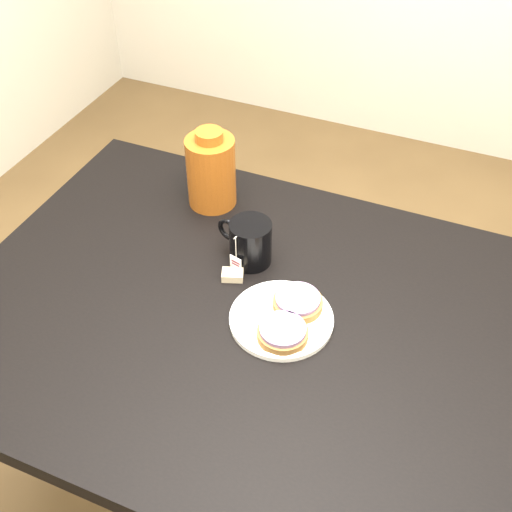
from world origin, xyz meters
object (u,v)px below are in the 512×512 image
at_px(mug, 250,242).
at_px(bagel_package, 211,171).
at_px(bagel_front, 283,332).
at_px(teabag_pouch, 233,275).
at_px(bagel_back, 298,302).
at_px(table, 292,353).
at_px(plate, 281,318).

bearing_deg(mug, bagel_package, 151.19).
bearing_deg(bagel_front, teabag_pouch, 143.29).
bearing_deg(bagel_package, mug, -43.34).
bearing_deg(bagel_front, bagel_back, 90.57).
xyz_separation_m(mug, bagel_package, (-0.17, 0.16, 0.04)).
relative_size(bagel_back, bagel_front, 1.04).
height_order(table, teabag_pouch, teabag_pouch).
bearing_deg(teabag_pouch, bagel_back, -11.88).
height_order(bagel_back, bagel_package, bagel_package).
xyz_separation_m(bagel_back, teabag_pouch, (-0.16, 0.03, -0.02)).
relative_size(table, bagel_back, 10.42).
xyz_separation_m(table, bagel_front, (-0.01, -0.04, 0.11)).
bearing_deg(bagel_back, plate, -115.74).
xyz_separation_m(bagel_back, mug, (-0.15, 0.10, 0.03)).
xyz_separation_m(bagel_front, teabag_pouch, (-0.16, 0.12, -0.02)).
height_order(plate, bagel_back, bagel_back).
relative_size(bagel_front, mug, 0.89).
height_order(bagel_back, mug, mug).
bearing_deg(teabag_pouch, table, -24.89).
xyz_separation_m(bagel_back, bagel_front, (0.00, -0.09, 0.00)).
height_order(bagel_front, mug, mug).
distance_m(mug, bagel_package, 0.23).
xyz_separation_m(bagel_back, bagel_package, (-0.32, 0.26, 0.07)).
relative_size(bagel_front, teabag_pouch, 2.87).
distance_m(bagel_front, bagel_package, 0.47).
bearing_deg(teabag_pouch, bagel_front, -36.71).
xyz_separation_m(plate, bagel_package, (-0.30, 0.30, 0.08)).
distance_m(plate, mug, 0.20).
distance_m(plate, bagel_package, 0.43).
relative_size(bagel_back, mug, 0.93).
bearing_deg(teabag_pouch, plate, -27.70).
height_order(table, bagel_back, bagel_back).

